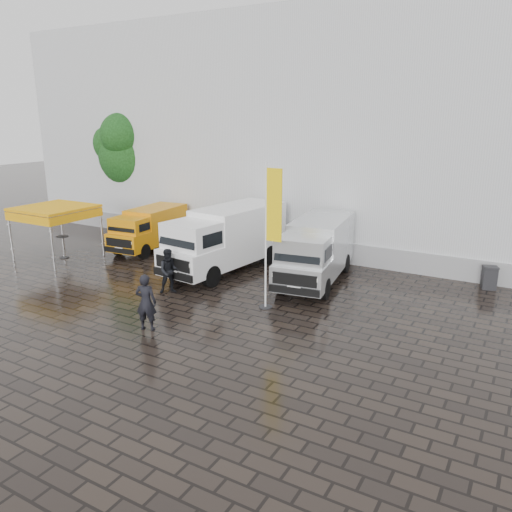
{
  "coord_description": "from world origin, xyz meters",
  "views": [
    {
      "loc": [
        9.32,
        -14.42,
        6.91
      ],
      "look_at": [
        -0.2,
        2.2,
        1.53
      ],
      "focal_mm": 35.0,
      "sensor_mm": 36.0,
      "label": 1
    }
  ],
  "objects": [
    {
      "name": "van_white",
      "position": [
        -2.88,
        4.06,
        1.44
      ],
      "size": [
        2.97,
        6.87,
        2.88
      ],
      "primitive_type": null,
      "rotation": [
        0.0,
        0.0,
        -0.12
      ],
      "color": "white",
      "rests_on": "ground"
    },
    {
      "name": "tree",
      "position": [
        -13.38,
        9.52,
        4.76
      ],
      "size": [
        4.14,
        4.19,
        7.42
      ],
      "color": "black",
      "rests_on": "ground"
    },
    {
      "name": "van_silver",
      "position": [
        1.37,
        4.62,
        1.32
      ],
      "size": [
        2.87,
        6.32,
        2.64
      ],
      "primitive_type": null,
      "rotation": [
        0.0,
        0.0,
        0.14
      ],
      "color": "silver",
      "rests_on": "ground"
    },
    {
      "name": "van_yellow",
      "position": [
        -8.44,
        5.14,
        1.1
      ],
      "size": [
        2.2,
        4.89,
        2.2
      ],
      "primitive_type": null,
      "rotation": [
        0.0,
        0.0,
        0.08
      ],
      "color": "orange",
      "rests_on": "ground"
    },
    {
      "name": "flagpole",
      "position": [
        1.13,
        0.91,
        3.05
      ],
      "size": [
        0.88,
        0.5,
        5.4
      ],
      "color": "black",
      "rests_on": "ground"
    },
    {
      "name": "person_front",
      "position": [
        -1.53,
        -2.82,
        0.97
      ],
      "size": [
        0.83,
        0.68,
        1.94
      ],
      "primitive_type": "imported",
      "rotation": [
        0.0,
        0.0,
        3.49
      ],
      "color": "black",
      "rests_on": "ground"
    },
    {
      "name": "ground",
      "position": [
        0.0,
        0.0,
        0.0
      ],
      "size": [
        120.0,
        120.0,
        0.0
      ],
      "primitive_type": "plane",
      "color": "black",
      "rests_on": "ground"
    },
    {
      "name": "person_tent",
      "position": [
        -3.18,
        0.41,
        0.92
      ],
      "size": [
        1.12,
        1.12,
        1.83
      ],
      "primitive_type": "imported",
      "rotation": [
        0.0,
        0.0,
        0.77
      ],
      "color": "black",
      "rests_on": "ground"
    },
    {
      "name": "canopy_tent",
      "position": [
        -11.3,
        1.58,
        2.47
      ],
      "size": [
        3.22,
        3.22,
        2.64
      ],
      "color": "silver",
      "rests_on": "ground"
    },
    {
      "name": "hall_plinth",
      "position": [
        2.0,
        7.95,
        0.5
      ],
      "size": [
        44.0,
        0.15,
        1.0
      ],
      "primitive_type": "cube",
      "color": "gray",
      "rests_on": "ground"
    },
    {
      "name": "cocktail_table",
      "position": [
        -11.16,
        1.81,
        0.56
      ],
      "size": [
        0.6,
        0.6,
        1.12
      ],
      "primitive_type": "cylinder",
      "color": "black",
      "rests_on": "ground"
    },
    {
      "name": "exhibition_hall",
      "position": [
        2.0,
        16.0,
        6.0
      ],
      "size": [
        44.0,
        16.0,
        12.0
      ],
      "primitive_type": "cube",
      "color": "silver",
      "rests_on": "ground"
    },
    {
      "name": "wheelie_bin",
      "position": [
        7.96,
        7.38,
        0.48
      ],
      "size": [
        0.72,
        0.72,
        0.96
      ],
      "primitive_type": "cube",
      "rotation": [
        0.0,
        0.0,
        0.29
      ],
      "color": "black",
      "rests_on": "ground"
    }
  ]
}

